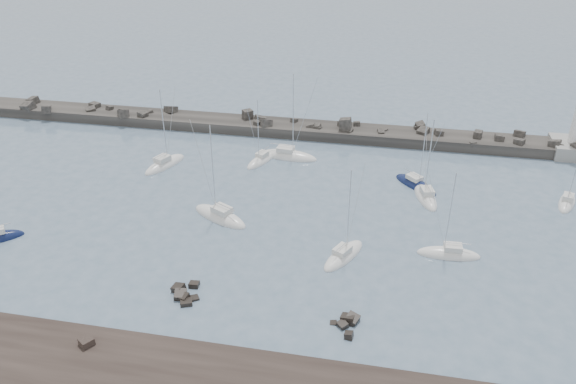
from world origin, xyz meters
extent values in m
plane|color=slate|center=(0.00, 0.00, 0.00)|extent=(400.00, 400.00, 0.00)
cube|color=black|center=(-10.44, -18.60, 0.71)|extent=(1.68, 1.68, 0.73)
cube|color=black|center=(-3.78, -9.90, 0.09)|extent=(1.51, 1.45, 1.30)
cube|color=black|center=(-4.19, -9.66, 0.25)|extent=(1.63, 1.74, 1.19)
cube|color=black|center=(-3.36, -7.54, 0.19)|extent=(1.18, 1.13, 0.75)
cube|color=black|center=(-2.63, -9.58, -0.06)|extent=(1.34, 1.42, 0.62)
cube|color=black|center=(-3.16, -10.62, -0.01)|extent=(1.60, 1.51, 0.94)
cube|color=black|center=(-4.78, -8.67, 0.29)|extent=(1.61, 1.39, 1.14)
cube|color=black|center=(13.79, -10.88, 0.08)|extent=(1.40, 1.45, 1.06)
cube|color=black|center=(14.66, -9.92, 0.15)|extent=(1.75, 1.85, 1.41)
cube|color=black|center=(14.21, -10.01, 0.19)|extent=(1.62, 1.60, 1.39)
cube|color=black|center=(12.80, -10.57, -0.06)|extent=(0.77, 0.75, 0.53)
cube|color=black|center=(14.56, -12.32, 0.22)|extent=(1.01, 1.07, 0.99)
cube|color=#2C2A27|center=(-7.50, 38.00, 0.20)|extent=(115.00, 6.00, 3.20)
cube|color=#2C2A27|center=(46.69, 35.88, 2.19)|extent=(1.99, 1.99, 1.16)
cube|color=#2C2A27|center=(8.47, 38.37, 2.16)|extent=(2.30, 2.65, 1.82)
cube|color=#2C2A27|center=(-24.45, 39.65, 2.22)|extent=(2.84, 2.98, 2.09)
cube|color=#2C2A27|center=(43.66, 36.91, 2.00)|extent=(2.63, 2.79, 2.08)
cube|color=#2C2A27|center=(3.89, 37.29, 1.68)|extent=(1.84, 1.63, 1.59)
cube|color=#2C2A27|center=(31.48, 38.06, 2.15)|extent=(1.67, 1.87, 1.64)
cube|color=#2C2A27|center=(38.04, 36.67, 1.82)|extent=(2.10, 2.22, 1.77)
cube|color=#2C2A27|center=(-32.26, 35.67, 2.23)|extent=(2.71, 2.93, 2.34)
cube|color=#2C2A27|center=(-39.75, 37.42, 1.85)|extent=(2.24, 2.32, 1.55)
cube|color=#2C2A27|center=(25.02, 37.93, 2.14)|extent=(1.82, 1.52, 1.42)
cube|color=#2C2A27|center=(15.53, 38.22, 1.50)|extent=(2.00, 1.91, 1.19)
cube|color=#2C2A27|center=(15.17, 37.11, 1.82)|extent=(1.42, 1.58, 1.14)
cube|color=#2C2A27|center=(44.31, 36.66, 1.66)|extent=(1.28, 1.67, 1.65)
cube|color=#2C2A27|center=(-5.30, 36.41, 1.98)|extent=(2.85, 3.34, 2.73)
cube|color=#2C2A27|center=(-33.98, 38.18, 1.80)|extent=(1.27, 1.33, 1.13)
cube|color=#2C2A27|center=(-52.71, 38.82, 1.71)|extent=(2.24, 2.25, 1.19)
cube|color=#2C2A27|center=(-36.46, 38.57, 2.04)|extent=(1.50, 1.54, 1.24)
cube|color=#2C2A27|center=(10.76, 39.65, 1.92)|extent=(1.37, 1.45, 1.26)
cube|color=#2C2A27|center=(38.62, 40.22, 2.13)|extent=(2.34, 2.41, 1.50)
cube|color=#2C2A27|center=(-52.01, 35.90, 2.24)|extent=(2.75, 2.65, 2.20)
cube|color=#2C2A27|center=(2.84, 37.35, 1.75)|extent=(1.69, 1.50, 1.53)
cube|color=#2C2A27|center=(-9.28, 39.12, 2.49)|extent=(2.30, 2.29, 1.88)
cube|color=#2C2A27|center=(-28.74, 36.39, 1.88)|extent=(2.15, 2.03, 1.77)
cube|color=#2C2A27|center=(-28.46, 38.56, 1.60)|extent=(2.21, 2.11, 1.48)
cube|color=#2C2A27|center=(22.43, 38.34, 1.95)|extent=(2.49, 2.70, 1.80)
cube|color=#2C2A27|center=(9.28, 36.98, 1.96)|extent=(1.31, 1.31, 0.81)
cube|color=#2C2A27|center=(-39.86, 39.19, 2.13)|extent=(2.24, 2.02, 1.19)
cube|color=#2C2A27|center=(-6.83, 38.84, 1.74)|extent=(2.72, 2.55, 2.00)
cube|color=#2C2A27|center=(34.99, 37.76, 2.17)|extent=(1.75, 1.91, 1.28)
cube|color=#2C2A27|center=(9.77, 36.50, 1.80)|extent=(1.40, 1.61, 1.14)
cube|color=#2C2A27|center=(-6.86, 36.44, 2.08)|extent=(1.46, 1.36, 1.05)
cube|color=#2C2A27|center=(30.48, 35.71, 1.48)|extent=(1.55, 1.71, 1.07)
cube|color=#2C2A27|center=(21.89, 40.22, 2.21)|extent=(2.00, 2.15, 2.02)
cube|color=#2C2A27|center=(21.54, 40.06, 1.96)|extent=(1.58, 1.39, 1.17)
cube|color=#2C2A27|center=(-47.89, 35.47, 2.04)|extent=(2.48, 2.84, 2.03)
cube|color=#2C2A27|center=(4.18, 36.89, 1.65)|extent=(1.44, 1.44, 1.18)
cube|color=#2C2A27|center=(8.98, 37.12, 2.77)|extent=(2.29, 2.24, 2.58)
cube|color=#2C2A27|center=(-0.57, 39.11, 1.99)|extent=(1.51, 1.65, 1.12)
cube|color=#2C2A27|center=(-52.84, 38.92, 2.08)|extent=(2.35, 2.39, 2.16)
cube|color=gray|center=(47.00, 38.00, 0.80)|extent=(7.00, 7.00, 3.00)
ellipsoid|color=white|center=(-18.31, 20.90, 0.05)|extent=(5.65, 8.91, 2.31)
cube|color=silver|center=(-18.47, 20.50, 1.42)|extent=(2.49, 2.86, 0.77)
cylinder|color=silver|center=(-18.06, 21.53, 6.80)|extent=(0.13, 0.13, 11.53)
cylinder|color=silver|center=(-18.70, 19.95, 2.14)|extent=(1.38, 3.21, 0.11)
ellipsoid|color=white|center=(0.59, 27.83, 0.05)|extent=(10.02, 4.00, 2.40)
cube|color=silver|center=(0.10, 27.88, 1.44)|extent=(2.92, 2.24, 0.74)
cylinder|color=silver|center=(1.36, 27.75, 7.66)|extent=(0.13, 0.13, 13.18)
cylinder|color=silver|center=(-0.58, 27.94, 2.12)|extent=(3.90, 0.50, 0.11)
ellipsoid|color=white|center=(-4.87, 7.17, 0.05)|extent=(9.38, 6.68, 2.40)
cube|color=silver|center=(-4.46, 6.96, 1.46)|extent=(3.10, 2.80, 0.79)
cylinder|color=silver|center=(-5.51, 7.51, 7.21)|extent=(0.14, 0.14, 12.28)
cylinder|color=silver|center=(-3.90, 6.67, 2.20)|extent=(3.29, 1.77, 0.11)
ellipsoid|color=white|center=(-3.50, 25.40, 0.05)|extent=(4.70, 7.60, 1.95)
cube|color=silver|center=(-3.37, 25.74, 1.20)|extent=(2.10, 2.43, 0.65)
cylinder|color=silver|center=(-3.70, 24.85, 5.79)|extent=(0.11, 0.11, 9.82)
cylinder|color=silver|center=(-3.18, 26.21, 1.80)|extent=(1.13, 2.75, 0.09)
ellipsoid|color=white|center=(12.57, 1.37, 0.05)|extent=(5.69, 8.14, 2.02)
cube|color=silver|center=(12.40, 1.02, 1.23)|extent=(2.40, 2.68, 0.65)
cylinder|color=silver|center=(12.85, 1.94, 6.22)|extent=(0.11, 0.11, 10.63)
cylinder|color=silver|center=(12.15, 0.53, 1.84)|extent=(1.48, 2.86, 0.09)
ellipsoid|color=#101A42|center=(21.25, 21.68, 0.05)|extent=(7.35, 7.26, 2.02)
cube|color=silver|center=(20.97, 21.95, 1.23)|extent=(2.69, 2.68, 0.65)
cylinder|color=silver|center=(21.70, 21.24, 6.23)|extent=(0.11, 0.11, 10.64)
cylinder|color=silver|center=(20.57, 22.34, 1.83)|extent=(2.32, 2.27, 0.09)
ellipsoid|color=white|center=(25.12, 4.12, 0.05)|extent=(7.74, 2.66, 2.02)
cube|color=silver|center=(25.50, 4.13, 1.24)|extent=(2.20, 1.62, 0.66)
cylinder|color=silver|center=(24.51, 4.09, 6.08)|extent=(0.11, 0.11, 10.34)
cylinder|color=silver|center=(26.04, 4.15, 1.85)|extent=(3.07, 0.21, 0.09)
ellipsoid|color=white|center=(22.63, 18.12, 0.05)|extent=(4.46, 8.37, 2.24)
cube|color=silver|center=(22.73, 17.73, 1.39)|extent=(2.14, 2.58, 0.77)
cylinder|color=silver|center=(22.46, 18.74, 6.40)|extent=(0.13, 0.13, 10.81)
cylinder|color=silver|center=(22.88, 17.19, 2.10)|extent=(0.93, 3.12, 0.11)
ellipsoid|color=white|center=(42.29, 20.36, 0.05)|extent=(4.30, 7.05, 1.97)
cube|color=silver|center=(42.17, 20.04, 1.24)|extent=(1.93, 2.24, 0.70)
cylinder|color=silver|center=(42.01, 19.60, 1.89)|extent=(1.03, 2.57, 0.10)
camera|label=1|loc=(16.66, -54.83, 39.87)|focal=35.00mm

